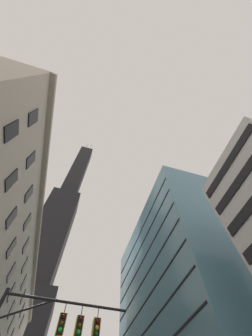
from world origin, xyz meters
TOP-DOWN VIEW (x-y plane):
  - dark_skyscraper at (-20.39, 87.82)m, footprint 26.78×26.78m
  - glass_office_midrise at (20.10, 26.88)m, footprint 18.31×36.34m

SIDE VIEW (x-z plane):
  - glass_office_midrise at x=20.10m, z-range 0.00..41.00m
  - dark_skyscraper at x=-20.39m, z-range -43.91..173.69m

